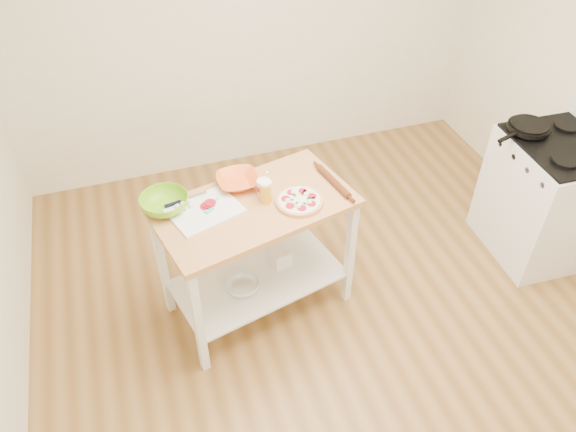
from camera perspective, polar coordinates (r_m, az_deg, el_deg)
The scene contains 15 objects.
room_shell at distance 2.83m, azimuth 8.25°, elevation 3.89°, with size 4.04×4.54×2.74m.
prep_island at distance 3.51m, azimuth -3.29°, elevation -1.94°, with size 1.30×0.90×0.90m.
gas_stove at distance 4.47m, azimuth 24.67°, elevation 1.71°, with size 0.67×0.77×1.11m.
skillet at distance 4.23m, azimuth 23.22°, elevation 8.29°, with size 0.45×0.29×0.03m.
pizza at distance 3.34m, azimuth 1.15°, elevation 1.54°, with size 0.29×0.29×0.05m.
cutting_board at distance 3.33m, azimuth -8.54°, elevation 0.62°, with size 0.47×0.41×0.04m.
spatula at distance 3.34m, azimuth -7.81°, elevation 1.00°, with size 0.12×0.13×0.01m.
knife at distance 3.40m, azimuth -10.90°, elevation 1.46°, with size 0.27×0.08×0.01m.
orange_bowl at distance 3.48m, azimuth -5.12°, elevation 3.57°, with size 0.26×0.26×0.06m, color orange.
green_bowl at distance 3.36m, azimuth -12.44°, elevation 1.28°, with size 0.29×0.29×0.09m, color #6DB314.
beer_pint at distance 3.32m, azimuth -2.29°, elevation 2.50°, with size 0.07×0.07×0.15m.
yogurt_tub at distance 3.39m, azimuth -2.49°, elevation 2.94°, with size 0.08×0.08×0.18m.
rolling_pin at distance 3.50m, azimuth 4.64°, elevation 3.53°, with size 0.04×0.04×0.35m, color #5A2D14.
shelf_glass_bowl at distance 3.70m, azimuth -4.62°, elevation -7.04°, with size 0.22×0.22×0.07m, color silver.
shelf_bin at distance 3.83m, azimuth -0.82°, elevation -4.21°, with size 0.12×0.12×0.12m, color white.
Camera 1 is at (-1.09, -1.99, 3.05)m, focal length 35.00 mm.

